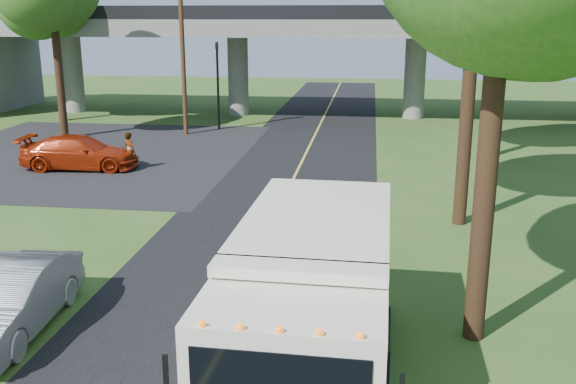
% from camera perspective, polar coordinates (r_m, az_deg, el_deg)
% --- Properties ---
extents(ground, '(120.00, 120.00, 0.00)m').
position_cam_1_polar(ground, '(14.04, -6.65, -13.19)').
color(ground, '#2E511C').
rests_on(ground, ground).
extents(road, '(7.00, 90.00, 0.02)m').
position_cam_1_polar(road, '(23.15, -0.76, -1.39)').
color(road, black).
rests_on(road, ground).
extents(parking_lot, '(16.00, 18.00, 0.01)m').
position_cam_1_polar(parking_lot, '(33.78, -17.59, 3.25)').
color(parking_lot, black).
rests_on(parking_lot, ground).
extents(lane_line, '(0.12, 90.00, 0.01)m').
position_cam_1_polar(lane_line, '(23.14, -0.76, -1.34)').
color(lane_line, gold).
rests_on(lane_line, road).
extents(overpass, '(54.00, 10.00, 7.30)m').
position_cam_1_polar(overpass, '(44.10, 3.34, 12.60)').
color(overpass, slate).
rests_on(overpass, ground).
extents(traffic_signal, '(0.18, 0.22, 5.20)m').
position_cam_1_polar(traffic_signal, '(39.18, -6.27, 10.20)').
color(traffic_signal, black).
rests_on(traffic_signal, ground).
extents(utility_pole, '(1.60, 0.26, 9.00)m').
position_cam_1_polar(utility_pole, '(37.54, -9.33, 12.00)').
color(utility_pole, '#472D19').
rests_on(utility_pole, ground).
extents(tree_left_far, '(5.26, 5.16, 9.89)m').
position_cam_1_polar(tree_left_far, '(44.49, -20.03, 15.49)').
color(tree_left_far, '#382314').
rests_on(tree_left_far, ground).
extents(step_van, '(2.93, 7.49, 3.11)m').
position_cam_1_polar(step_van, '(11.77, 2.13, -9.78)').
color(step_van, silver).
rests_on(step_van, ground).
extents(red_sedan, '(5.37, 2.55, 1.51)m').
position_cam_1_polar(red_sedan, '(30.38, -18.01, 3.37)').
color(red_sedan, '#972209').
rests_on(red_sedan, ground).
extents(silver_sedan, '(1.85, 4.58, 1.48)m').
position_cam_1_polar(silver_sedan, '(15.36, -23.38, -8.76)').
color(silver_sedan, gray).
rests_on(silver_sedan, ground).
extents(pedestrian, '(0.74, 0.68, 1.70)m').
position_cam_1_polar(pedestrian, '(29.57, -13.89, 3.55)').
color(pedestrian, gray).
rests_on(pedestrian, ground).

